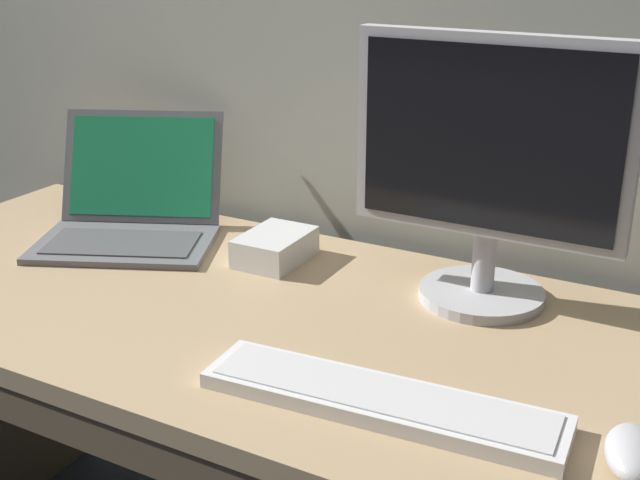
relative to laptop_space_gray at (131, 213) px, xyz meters
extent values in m
cube|color=tan|center=(0.39, -0.15, -0.07)|extent=(1.60, 0.70, 0.03)
cube|color=brown|center=(0.39, -0.49, -0.12)|extent=(1.54, 0.02, 0.06)
cube|color=slate|center=(0.02, -0.05, -0.04)|extent=(0.40, 0.34, 0.01)
cube|color=#505054|center=(0.03, -0.06, -0.04)|extent=(0.32, 0.24, 0.00)
cube|color=slate|center=(-0.04, 0.09, 0.07)|extent=(0.35, 0.23, 0.22)
cube|color=#23935B|center=(-0.04, 0.09, 0.07)|extent=(0.31, 0.21, 0.19)
cylinder|color=#B7B7BC|center=(0.72, 0.05, -0.04)|extent=(0.21, 0.21, 0.02)
cylinder|color=#B7B7BC|center=(0.72, 0.05, 0.02)|extent=(0.04, 0.04, 0.11)
cube|color=#B7B7BC|center=(0.72, 0.04, 0.23)|extent=(0.45, 0.03, 0.32)
cube|color=black|center=(0.72, 0.02, 0.23)|extent=(0.41, 0.00, 0.29)
cube|color=white|center=(0.71, -0.34, -0.04)|extent=(0.49, 0.14, 0.02)
cube|color=silver|center=(0.71, -0.34, -0.03)|extent=(0.46, 0.12, 0.00)
ellipsoid|color=#B7B7BC|center=(1.03, -0.32, -0.03)|extent=(0.08, 0.12, 0.04)
cube|color=silver|center=(0.32, 0.03, -0.02)|extent=(0.11, 0.15, 0.05)
camera|label=1|loc=(1.09, -1.20, 0.54)|focal=46.03mm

